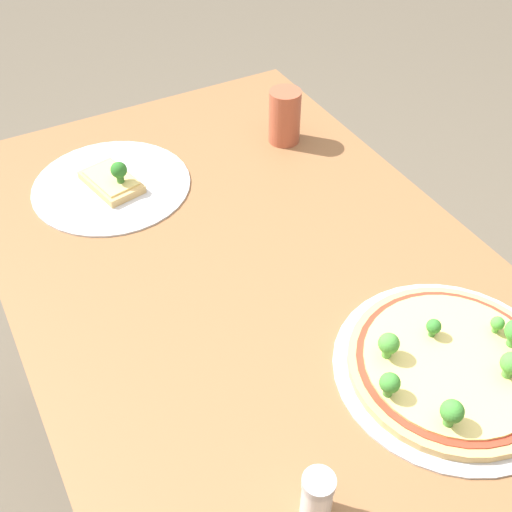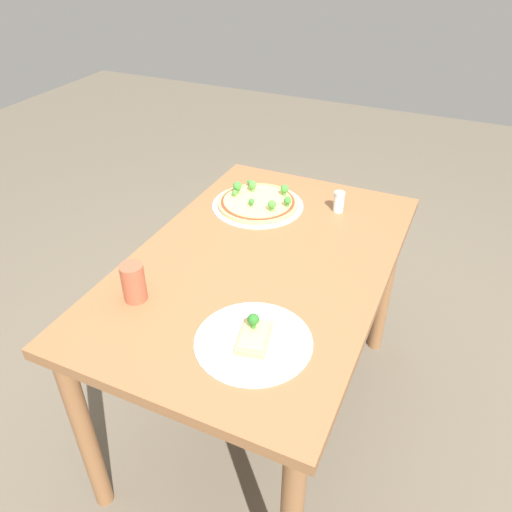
% 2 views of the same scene
% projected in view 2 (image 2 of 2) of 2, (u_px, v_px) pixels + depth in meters
% --- Properties ---
extents(ground_plane, '(8.00, 8.00, 0.00)m').
position_uv_depth(ground_plane, '(260.00, 410.00, 2.08)').
color(ground_plane, brown).
extents(dining_table, '(1.26, 0.81, 0.77)m').
position_uv_depth(dining_table, '(261.00, 284.00, 1.69)').
color(dining_table, brown).
rests_on(dining_table, ground_plane).
extents(pizza_tray_whole, '(0.35, 0.35, 0.07)m').
position_uv_depth(pizza_tray_whole, '(258.00, 202.00, 1.92)').
color(pizza_tray_whole, silver).
rests_on(pizza_tray_whole, dining_table).
extents(pizza_tray_slice, '(0.32, 0.32, 0.07)m').
position_uv_depth(pizza_tray_slice, '(254.00, 339.00, 1.32)').
color(pizza_tray_slice, silver).
rests_on(pizza_tray_slice, dining_table).
extents(drinking_cup, '(0.07, 0.07, 0.12)m').
position_uv_depth(drinking_cup, '(134.00, 282.00, 1.44)').
color(drinking_cup, '#AD5138').
rests_on(drinking_cup, dining_table).
extents(condiment_shaker, '(0.04, 0.04, 0.08)m').
position_uv_depth(condiment_shaker, '(339.00, 202.00, 1.87)').
color(condiment_shaker, silver).
rests_on(condiment_shaker, dining_table).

